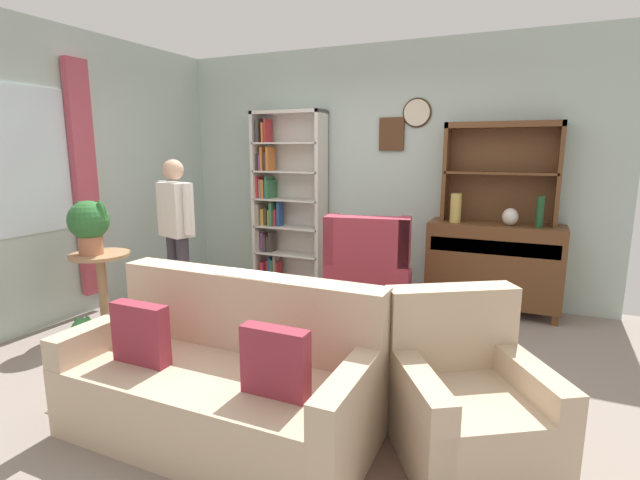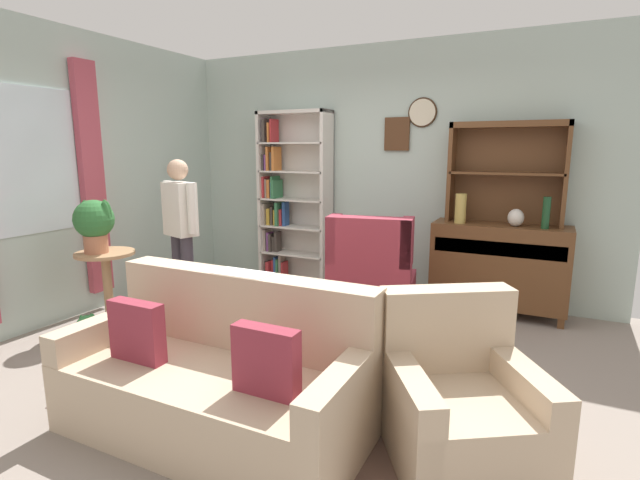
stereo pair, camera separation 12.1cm
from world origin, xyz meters
The scene contains 19 objects.
ground_plane centered at (0.00, 0.00, -0.01)m, with size 5.40×4.60×0.02m, color gray.
wall_back centered at (0.00, 2.13, 1.41)m, with size 5.00×0.09×2.80m.
wall_left centered at (-2.52, -0.05, 1.40)m, with size 0.16×4.20×2.80m.
area_rug centered at (0.20, -0.30, 0.00)m, with size 2.66×2.10×0.01m, color brown.
bookshelf centered at (-1.16, 1.95, 1.03)m, with size 0.90×0.30×2.10m.
sideboard centered at (1.29, 1.86, 0.51)m, with size 1.30×0.45×0.92m.
sideboard_hutch centered at (1.29, 1.97, 1.56)m, with size 1.10×0.26×1.00m.
vase_tall centered at (0.90, 1.78, 1.07)m, with size 0.11×0.11×0.30m, color tan.
vase_round centered at (1.42, 1.79, 1.01)m, with size 0.15×0.15×0.17m, color beige.
bottle_wine centered at (1.68, 1.77, 1.07)m, with size 0.07×0.07×0.30m, color #194223.
couch_floral centered at (0.03, -1.02, 0.31)m, with size 1.80×0.86×0.90m.
armchair_floral centered at (1.36, -0.66, 0.29)m, with size 1.05×1.06×0.88m.
wingback_chair centered at (0.22, 1.11, 0.38)m, with size 0.91×0.93×1.05m.
plant_stand centered at (-1.91, -0.17, 0.45)m, with size 0.52×0.52×0.73m.
potted_plant_large centered at (-1.93, -0.22, 1.02)m, with size 0.35×0.35×0.48m.
potted_plant_small centered at (-1.76, -0.52, 0.16)m, with size 0.19×0.19×0.26m.
person_reading centered at (-1.54, 0.43, 0.91)m, with size 0.52×0.30×1.56m.
coffee_table centered at (0.22, -0.25, 0.35)m, with size 0.80×0.50×0.42m.
book_stack centered at (0.26, -0.22, 0.47)m, with size 0.22×0.14×0.10m.
Camera 2 is at (1.71, -3.08, 1.66)m, focal length 26.50 mm.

